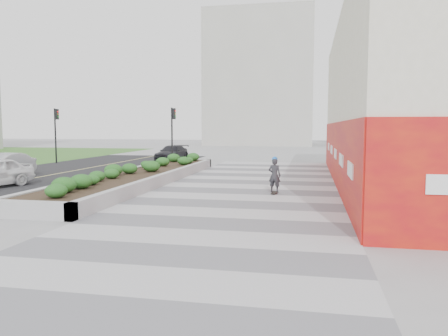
% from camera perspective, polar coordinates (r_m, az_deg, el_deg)
% --- Properties ---
extents(ground, '(160.00, 160.00, 0.00)m').
position_cam_1_polar(ground, '(13.99, -0.39, -6.05)').
color(ground, gray).
rests_on(ground, ground).
extents(walkway, '(8.00, 36.00, 0.01)m').
position_cam_1_polar(walkway, '(16.89, 1.67, -4.06)').
color(walkway, '#A8A8AD').
rests_on(walkway, ground).
extents(building, '(6.04, 24.08, 8.00)m').
position_cam_1_polar(building, '(22.84, 22.07, 8.00)').
color(building, beige).
rests_on(building, ground).
extents(planter, '(3.00, 18.00, 0.90)m').
position_cam_1_polar(planter, '(22.17, -10.73, -0.82)').
color(planter, '#9E9EA0').
rests_on(planter, ground).
extents(street, '(10.00, 40.00, 0.00)m').
position_cam_1_polar(street, '(25.36, -24.47, -1.39)').
color(street, black).
rests_on(street, ground).
extents(traffic_signal_near, '(0.33, 0.28, 4.20)m').
position_cam_1_polar(traffic_signal_near, '(32.51, -6.70, 5.31)').
color(traffic_signal_near, black).
rests_on(traffic_signal_near, ground).
extents(traffic_signal_far, '(0.33, 0.28, 4.20)m').
position_cam_1_polar(traffic_signal_far, '(35.98, -21.09, 4.99)').
color(traffic_signal_far, black).
rests_on(traffic_signal_far, ground).
extents(distant_bldg_north_l, '(16.00, 12.00, 20.00)m').
position_cam_1_polar(distant_bldg_north_l, '(69.25, 4.82, 11.34)').
color(distant_bldg_north_l, '#ADAAA3').
rests_on(distant_bldg_north_l, ground).
extents(distant_bldg_north_r, '(14.00, 10.00, 24.00)m').
position_cam_1_polar(distant_bldg_north_r, '(75.02, 21.01, 12.08)').
color(distant_bldg_north_r, '#ADAAA3').
rests_on(distant_bldg_north_r, ground).
extents(manhole_cover, '(0.44, 0.44, 0.01)m').
position_cam_1_polar(manhole_cover, '(16.82, 3.35, -4.11)').
color(manhole_cover, '#595654').
rests_on(manhole_cover, ground).
extents(skateboarder, '(0.57, 0.73, 1.56)m').
position_cam_1_polar(skateboarder, '(18.16, 6.62, -0.93)').
color(skateboarder, beige).
rests_on(skateboarder, ground).
extents(car_silver, '(1.54, 4.16, 1.36)m').
position_cam_1_polar(car_silver, '(26.55, -27.08, 0.26)').
color(car_silver, '#ADAEB5').
rests_on(car_silver, ground).
extents(car_dark, '(2.00, 4.42, 1.26)m').
position_cam_1_polar(car_dark, '(36.40, -6.82, 1.95)').
color(car_dark, black).
rests_on(car_dark, ground).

